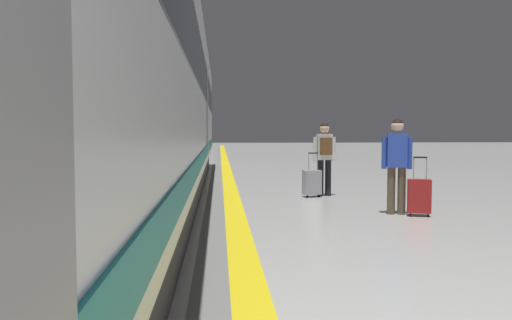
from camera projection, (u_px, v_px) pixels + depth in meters
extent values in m
cube|color=yellow|center=(235.00, 213.00, 9.12)|extent=(0.36, 80.00, 0.01)
cube|color=slate|center=(219.00, 213.00, 9.10)|extent=(0.52, 80.00, 0.01)
cube|color=#38383D|center=(49.00, 240.00, 5.25)|extent=(2.67, 30.78, 0.70)
cube|color=silver|center=(44.00, 62.00, 5.15)|extent=(2.90, 32.06, 2.90)
cube|color=black|center=(43.00, 27.00, 5.13)|extent=(2.93, 30.14, 0.80)
cube|color=#197F7F|center=(47.00, 177.00, 5.21)|extent=(2.94, 31.42, 0.24)
cone|color=silver|center=(179.00, 120.00, 22.42)|extent=(2.75, 2.60, 2.75)
cube|color=gray|center=(207.00, 112.00, 12.45)|extent=(0.02, 0.90, 2.00)
cylinder|color=brown|center=(391.00, 191.00, 9.01)|extent=(0.14, 0.14, 0.83)
cylinder|color=brown|center=(402.00, 191.00, 8.99)|extent=(0.14, 0.14, 0.83)
cube|color=blue|center=(397.00, 150.00, 8.96)|extent=(0.37, 0.26, 0.59)
cylinder|color=blue|center=(384.00, 153.00, 9.00)|extent=(0.09, 0.09, 0.55)
cylinder|color=blue|center=(410.00, 153.00, 8.94)|extent=(0.09, 0.09, 0.55)
sphere|color=beige|center=(397.00, 126.00, 8.93)|extent=(0.22, 0.22, 0.22)
sphere|color=black|center=(397.00, 125.00, 8.93)|extent=(0.20, 0.20, 0.20)
cube|color=#A51E1E|center=(419.00, 196.00, 8.80)|extent=(0.43, 0.32, 0.57)
cube|color=#A51E1E|center=(418.00, 199.00, 8.91)|extent=(0.30, 0.10, 0.31)
cylinder|color=black|center=(411.00, 215.00, 8.78)|extent=(0.04, 0.06, 0.06)
cylinder|color=black|center=(428.00, 215.00, 8.72)|extent=(0.04, 0.06, 0.06)
cylinder|color=gray|center=(414.00, 168.00, 8.74)|extent=(0.02, 0.02, 0.38)
cylinder|color=gray|center=(427.00, 169.00, 8.69)|extent=(0.02, 0.02, 0.38)
cube|color=black|center=(420.00, 157.00, 8.70)|extent=(0.22, 0.08, 0.02)
cylinder|color=black|center=(321.00, 178.00, 11.52)|extent=(0.13, 0.13, 0.81)
cylinder|color=black|center=(328.00, 178.00, 11.54)|extent=(0.13, 0.13, 0.81)
cube|color=silver|center=(325.00, 147.00, 11.49)|extent=(0.33, 0.20, 0.58)
cylinder|color=silver|center=(315.00, 149.00, 11.48)|extent=(0.09, 0.09, 0.54)
cylinder|color=silver|center=(334.00, 149.00, 11.52)|extent=(0.09, 0.09, 0.54)
sphere|color=beige|center=(325.00, 128.00, 11.46)|extent=(0.21, 0.21, 0.21)
sphere|color=black|center=(325.00, 127.00, 11.46)|extent=(0.19, 0.19, 0.19)
cube|color=brown|center=(326.00, 146.00, 11.34)|extent=(0.25, 0.14, 0.38)
cube|color=#9E9EA3|center=(312.00, 182.00, 11.30)|extent=(0.42, 0.31, 0.53)
cube|color=#9E9EA3|center=(310.00, 185.00, 11.41)|extent=(0.30, 0.10, 0.29)
cylinder|color=black|center=(307.00, 196.00, 11.20)|extent=(0.04, 0.06, 0.06)
cylinder|color=black|center=(319.00, 196.00, 11.30)|extent=(0.04, 0.06, 0.06)
cylinder|color=gray|center=(309.00, 162.00, 11.18)|extent=(0.02, 0.02, 0.38)
cylinder|color=gray|center=(317.00, 162.00, 11.25)|extent=(0.02, 0.02, 0.38)
cube|color=black|center=(313.00, 153.00, 11.21)|extent=(0.22, 0.08, 0.02)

